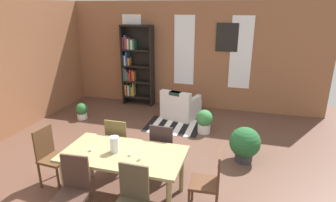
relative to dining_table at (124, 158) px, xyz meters
name	(u,v)px	position (x,y,z in m)	size (l,w,h in m)	color
ground_plane	(133,178)	(-0.07, 0.45, -0.65)	(9.85, 9.85, 0.00)	brown
back_wall_brick	(185,56)	(-0.07, 4.30, 0.78)	(7.41, 0.12, 2.86)	#955D3D
window_pane_0	(133,48)	(-1.57, 4.23, 0.92)	(0.55, 0.02, 1.86)	white
window_pane_1	(184,51)	(-0.07, 4.23, 0.92)	(0.55, 0.02, 1.86)	white
window_pane_2	(241,53)	(1.43, 4.23, 0.92)	(0.55, 0.02, 1.86)	white
dining_table	(124,158)	(0.00, 0.00, 0.00)	(1.76, 0.92, 0.74)	#948353
vase_on_table	(115,144)	(-0.13, 0.00, 0.20)	(0.13, 0.13, 0.23)	silver
tealight_candle_0	(130,155)	(0.12, -0.06, 0.10)	(0.04, 0.04, 0.03)	silver
tealight_candle_1	(139,159)	(0.30, -0.13, 0.11)	(0.04, 0.04, 0.04)	silver
tealight_candle_2	(91,150)	(-0.48, -0.08, 0.10)	(0.04, 0.04, 0.04)	silver
dining_chair_far_left	(119,142)	(-0.40, 0.69, -0.14)	(0.41, 0.41, 0.95)	brown
dining_chair_head_left	(51,155)	(-1.25, 0.01, -0.14)	(0.43, 0.43, 0.95)	#50341E
dining_chair_near_left	(73,190)	(-0.40, -0.69, -0.14)	(0.43, 0.43, 0.95)	#422B24
dining_chair_near_right	(131,201)	(0.40, -0.69, -0.14)	(0.41, 0.41, 0.95)	#4A3E2C
dining_chair_far_right	(163,148)	(0.39, 0.69, -0.14)	(0.41, 0.41, 0.95)	#2E2022
dining_chair_head_right	(210,180)	(1.25, 0.00, -0.14)	(0.42, 0.42, 0.95)	#52311D
bookshelf_tall	(135,65)	(-1.43, 4.05, 0.48)	(0.89, 0.32, 2.24)	black
armchair_white	(180,107)	(0.05, 3.35, -0.38)	(0.97, 0.97, 0.75)	silver
potted_plant_by_shelf	(204,121)	(0.79, 2.57, -0.36)	(0.37, 0.37, 0.54)	silver
potted_plant_corner	(82,111)	(-2.32, 2.56, -0.44)	(0.29, 0.29, 0.41)	silver
potted_plant_window	(245,143)	(1.68, 1.55, -0.30)	(0.56, 0.56, 0.66)	#333338
striped_rug	(173,126)	(0.03, 2.74, -0.65)	(1.29, 1.02, 0.01)	black
framed_picture	(227,37)	(1.05, 4.23, 1.31)	(0.56, 0.03, 0.72)	black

